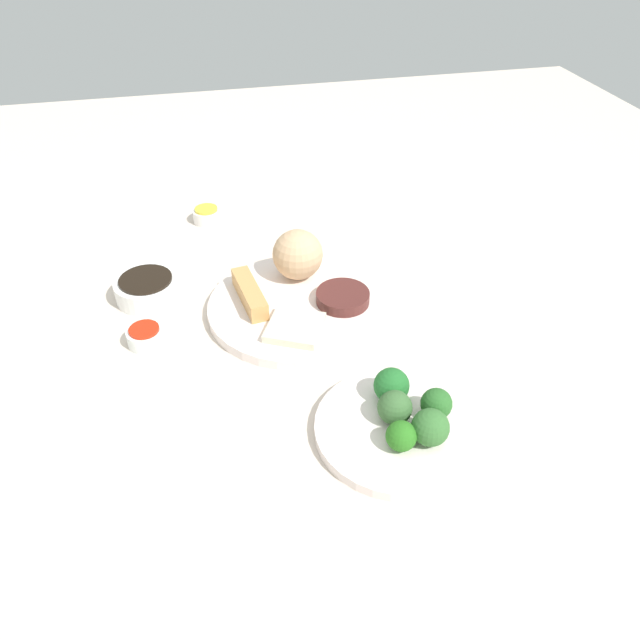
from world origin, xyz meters
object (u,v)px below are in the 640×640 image
(broccoli_plate, at_px, (397,429))
(sauce_ramekin_sweet_and_sour, at_px, (146,337))
(sauce_ramekin_hot_mustard, at_px, (207,216))
(main_plate, at_px, (297,306))
(soy_sauce_bowl, at_px, (147,289))

(broccoli_plate, distance_m, sauce_ramekin_sweet_and_sour, 0.39)
(sauce_ramekin_sweet_and_sour, bearing_deg, broccoli_plate, 50.99)
(broccoli_plate, bearing_deg, sauce_ramekin_hot_mustard, -162.51)
(sauce_ramekin_hot_mustard, xyz_separation_m, sauce_ramekin_sweet_and_sour, (0.35, -0.11, 0.00))
(main_plate, bearing_deg, sauce_ramekin_sweet_and_sour, -82.33)
(soy_sauce_bowl, relative_size, sauce_ramekin_sweet_and_sour, 1.91)
(soy_sauce_bowl, bearing_deg, main_plate, 69.61)
(soy_sauce_bowl, distance_m, sauce_ramekin_sweet_and_sour, 0.11)
(broccoli_plate, xyz_separation_m, sauce_ramekin_sweet_and_sour, (-0.24, -0.30, 0.00))
(main_plate, relative_size, sauce_ramekin_sweet_and_sour, 5.21)
(main_plate, relative_size, soy_sauce_bowl, 2.72)
(main_plate, height_order, broccoli_plate, main_plate)
(sauce_ramekin_hot_mustard, bearing_deg, main_plate, 19.77)
(sauce_ramekin_hot_mustard, bearing_deg, sauce_ramekin_sweet_and_sour, -18.34)
(sauce_ramekin_hot_mustard, distance_m, sauce_ramekin_sweet_and_sour, 0.36)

